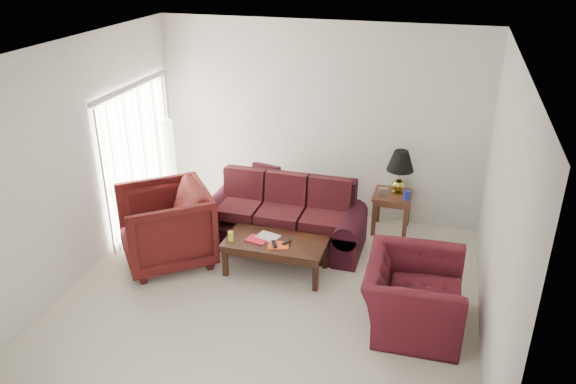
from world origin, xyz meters
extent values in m
plane|color=beige|center=(0.00, 0.00, 0.00)|extent=(5.00, 5.00, 0.00)
cube|color=silver|center=(-2.42, 1.30, 1.08)|extent=(0.10, 2.00, 2.16)
cube|color=black|center=(-0.66, 1.87, 0.74)|extent=(0.47, 0.30, 0.45)
cube|color=#B6B5BA|center=(1.11, 2.02, 0.67)|extent=(0.14, 0.08, 0.13)
cylinder|color=#17289B|center=(1.44, 2.00, 0.68)|extent=(0.11, 0.11, 0.14)
cube|color=silver|center=(1.13, 2.31, 0.69)|extent=(0.16, 0.19, 0.06)
imported|color=#400F0E|center=(-1.59, 0.42, 0.53)|extent=(1.62, 1.61, 1.06)
imported|color=#420F18|center=(1.74, -0.06, 0.40)|extent=(1.10, 1.26, 0.80)
cube|color=red|center=(-0.32, 0.52, 0.47)|extent=(0.31, 0.25, 0.02)
cube|color=white|center=(-0.21, 0.63, 0.47)|extent=(0.33, 0.28, 0.02)
cube|color=#F5501C|center=(-0.01, 0.45, 0.47)|extent=(0.31, 0.26, 0.02)
cube|color=black|center=(-0.06, 0.44, 0.49)|extent=(0.13, 0.18, 0.02)
cube|color=black|center=(0.07, 0.55, 0.49)|extent=(0.09, 0.17, 0.02)
cylinder|color=#FCF338|center=(-0.65, 0.41, 0.53)|extent=(0.10, 0.10, 0.13)
camera|label=1|loc=(1.85, -5.49, 4.10)|focal=35.00mm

